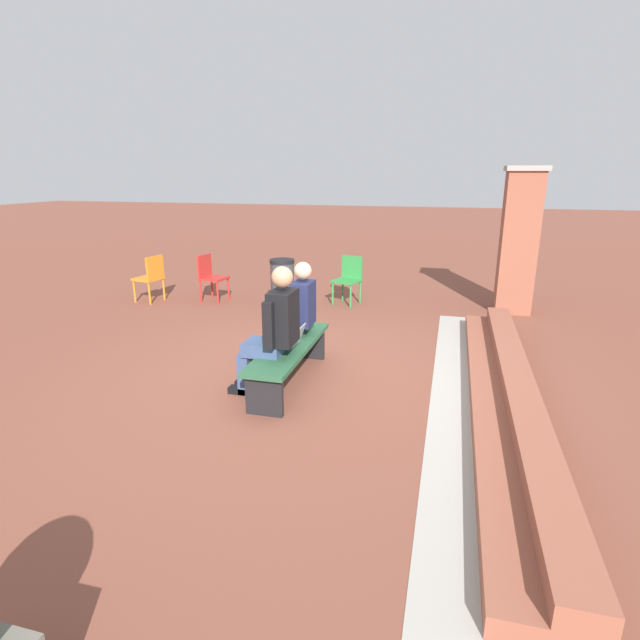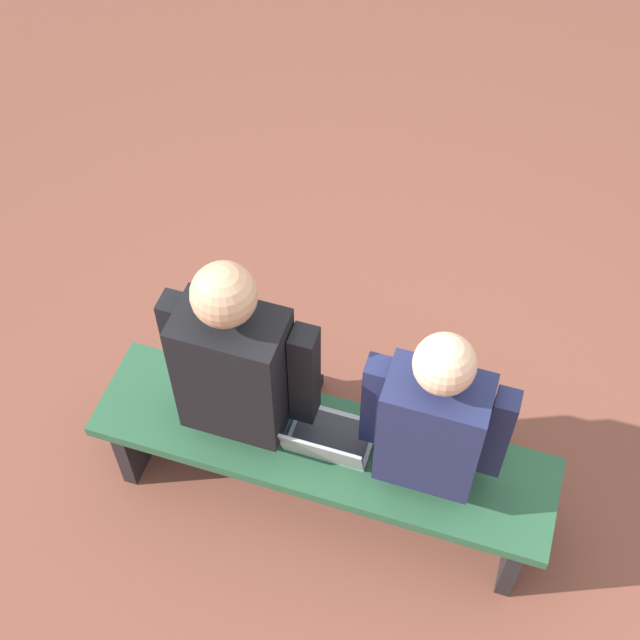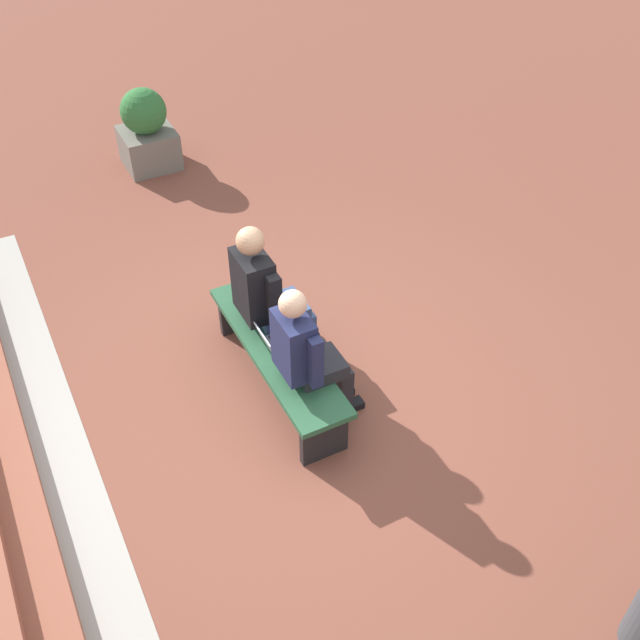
# 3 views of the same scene
# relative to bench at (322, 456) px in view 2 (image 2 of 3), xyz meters

# --- Properties ---
(ground_plane) EXTENTS (60.00, 60.00, 0.00)m
(ground_plane) POSITION_rel_bench_xyz_m (-0.22, 0.08, -0.35)
(ground_plane) COLOR brown
(bench) EXTENTS (1.80, 0.44, 0.45)m
(bench) POSITION_rel_bench_xyz_m (0.00, 0.00, 0.00)
(bench) COLOR #285638
(bench) RESTS_ON ground
(person_student) EXTENTS (0.52, 0.65, 1.30)m
(person_student) POSITION_rel_bench_xyz_m (-0.40, -0.07, 0.35)
(person_student) COLOR #232328
(person_student) RESTS_ON ground
(person_adult) EXTENTS (0.57, 0.71, 1.38)m
(person_adult) POSITION_rel_bench_xyz_m (0.31, -0.07, 0.38)
(person_adult) COLOR #384C75
(person_adult) RESTS_ON ground
(laptop) EXTENTS (0.32, 0.29, 0.21)m
(laptop) POSITION_rel_bench_xyz_m (-0.03, 0.01, 0.15)
(laptop) COLOR #9EA0A5
(laptop) RESTS_ON bench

